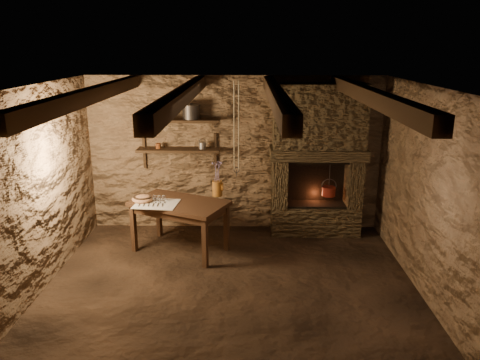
{
  "coord_description": "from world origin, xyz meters",
  "views": [
    {
      "loc": [
        0.2,
        -5.07,
        2.84
      ],
      "look_at": [
        0.1,
        0.9,
        1.1
      ],
      "focal_mm": 35.0,
      "sensor_mm": 36.0,
      "label": 1
    }
  ],
  "objects_px": {
    "work_table": "(180,225)",
    "iron_stockpot": "(191,112)",
    "stoneware_jug": "(217,181)",
    "wooden_bowl": "(143,199)",
    "red_pot": "(329,191)"
  },
  "relations": [
    {
      "from": "stoneware_jug",
      "to": "iron_stockpot",
      "type": "relative_size",
      "value": 1.95
    },
    {
      "from": "iron_stockpot",
      "to": "work_table",
      "type": "bearing_deg",
      "value": -98.07
    },
    {
      "from": "work_table",
      "to": "iron_stockpot",
      "type": "relative_size",
      "value": 5.68
    },
    {
      "from": "stoneware_jug",
      "to": "red_pot",
      "type": "relative_size",
      "value": 0.94
    },
    {
      "from": "stoneware_jug",
      "to": "red_pot",
      "type": "bearing_deg",
      "value": 4.68
    },
    {
      "from": "stoneware_jug",
      "to": "iron_stockpot",
      "type": "bearing_deg",
      "value": 120.79
    },
    {
      "from": "wooden_bowl",
      "to": "red_pot",
      "type": "xyz_separation_m",
      "value": [
        2.69,
        0.66,
        -0.07
      ]
    },
    {
      "from": "stoneware_jug",
      "to": "wooden_bowl",
      "type": "distance_m",
      "value": 1.08
    },
    {
      "from": "wooden_bowl",
      "to": "red_pot",
      "type": "height_order",
      "value": "red_pot"
    },
    {
      "from": "iron_stockpot",
      "to": "stoneware_jug",
      "type": "bearing_deg",
      "value": -51.0
    },
    {
      "from": "wooden_bowl",
      "to": "iron_stockpot",
      "type": "bearing_deg",
      "value": 51.44
    },
    {
      "from": "wooden_bowl",
      "to": "red_pot",
      "type": "bearing_deg",
      "value": 13.7
    },
    {
      "from": "wooden_bowl",
      "to": "stoneware_jug",
      "type": "bearing_deg",
      "value": 15.02
    },
    {
      "from": "stoneware_jug",
      "to": "work_table",
      "type": "bearing_deg",
      "value": -159.84
    },
    {
      "from": "work_table",
      "to": "stoneware_jug",
      "type": "xyz_separation_m",
      "value": [
        0.52,
        0.28,
        0.56
      ]
    }
  ]
}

